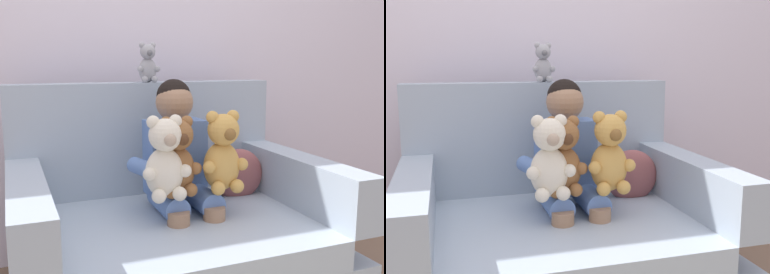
% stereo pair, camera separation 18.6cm
% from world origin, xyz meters
% --- Properties ---
extents(back_wall, '(6.00, 0.10, 2.60)m').
position_xyz_m(back_wall, '(0.00, 0.77, 1.30)').
color(back_wall, silver).
rests_on(back_wall, ground).
extents(armchair, '(1.33, 1.02, 0.98)m').
position_xyz_m(armchair, '(0.00, 0.05, 0.30)').
color(armchair, '#9EADBC').
rests_on(armchair, ground).
extents(seated_child, '(0.45, 0.39, 0.82)m').
position_xyz_m(seated_child, '(0.06, 0.09, 0.64)').
color(seated_child, '#597AB7').
rests_on(seated_child, armchair).
extents(plush_honey, '(0.21, 0.17, 0.35)m').
position_xyz_m(plush_honey, '(0.19, -0.06, 0.70)').
color(plush_honey, gold).
rests_on(plush_honey, armchair).
extents(plush_cream, '(0.20, 0.17, 0.34)m').
position_xyz_m(plush_cream, '(-0.07, -0.07, 0.69)').
color(plush_cream, silver).
rests_on(plush_cream, armchair).
extents(plush_brown, '(0.20, 0.16, 0.33)m').
position_xyz_m(plush_brown, '(-0.00, -0.04, 0.69)').
color(plush_brown, brown).
rests_on(plush_brown, armchair).
extents(plush_grey_on_backrest, '(0.12, 0.10, 0.20)m').
position_xyz_m(plush_grey_on_backrest, '(0.02, 0.43, 1.07)').
color(plush_grey_on_backrest, '#9E9EA3').
rests_on(plush_grey_on_backrest, armchair).
extents(throw_pillow, '(0.27, 0.14, 0.26)m').
position_xyz_m(throw_pillow, '(0.40, 0.19, 0.53)').
color(throw_pillow, '#8C4C4C').
rests_on(throw_pillow, armchair).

